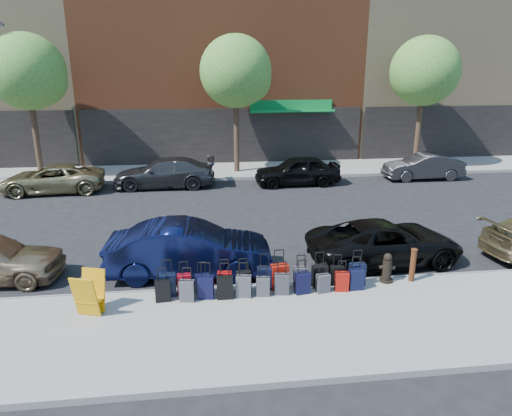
{
  "coord_description": "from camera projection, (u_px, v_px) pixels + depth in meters",
  "views": [
    {
      "loc": [
        -1.49,
        -15.54,
        5.79
      ],
      "look_at": [
        0.23,
        -1.5,
        1.37
      ],
      "focal_mm": 32.0,
      "sensor_mm": 36.0,
      "label": 1
    }
  ],
  "objects": [
    {
      "name": "sidewalk_near",
      "position": [
        273.0,
        327.0,
        10.44
      ],
      "size": [
        60.0,
        4.0,
        0.15
      ],
      "primitive_type": "cube",
      "color": "gray",
      "rests_on": "ground"
    },
    {
      "name": "suitcase_back_9",
      "position": [
        342.0,
        281.0,
        11.91
      ],
      "size": [
        0.37,
        0.23,
        0.83
      ],
      "rotation": [
        0.0,
        0.0,
        -0.1
      ],
      "color": "#9C100A",
      "rests_on": "sidewalk_near"
    },
    {
      "name": "suitcase_back_3",
      "position": [
        225.0,
        287.0,
        11.51
      ],
      "size": [
        0.4,
        0.24,
        0.94
      ],
      "rotation": [
        0.0,
        0.0,
        -0.02
      ],
      "color": "black",
      "rests_on": "sidewalk_near"
    },
    {
      "name": "suitcase_back_7",
      "position": [
        303.0,
        283.0,
        11.76
      ],
      "size": [
        0.42,
        0.29,
        0.91
      ],
      "rotation": [
        0.0,
        0.0,
        0.18
      ],
      "color": "black",
      "rests_on": "sidewalk_near"
    },
    {
      "name": "car_far_3",
      "position": [
        423.0,
        167.0,
        24.19
      ],
      "size": [
        4.13,
        1.45,
        1.36
      ],
      "primitive_type": "imported",
      "rotation": [
        0.0,
        0.0,
        -1.57
      ],
      "color": "#313134",
      "rests_on": "ground"
    },
    {
      "name": "display_rack",
      "position": [
        89.0,
        294.0,
        10.72
      ],
      "size": [
        0.74,
        0.78,
        1.04
      ],
      "rotation": [
        0.0,
        0.0,
        -0.3
      ],
      "color": "orange",
      "rests_on": "sidewalk_near"
    },
    {
      "name": "suitcase_front_3",
      "position": [
        225.0,
        282.0,
        11.84
      ],
      "size": [
        0.39,
        0.24,
        0.89
      ],
      "rotation": [
        0.0,
        0.0,
        -0.12
      ],
      "color": "#A50A0A",
      "rests_on": "sidewalk_near"
    },
    {
      "name": "sidewalk_far",
      "position": [
        228.0,
        170.0,
        26.08
      ],
      "size": [
        60.0,
        4.0,
        0.15
      ],
      "primitive_type": "cube",
      "color": "gray",
      "rests_on": "ground"
    },
    {
      "name": "curb_near",
      "position": [
        261.0,
        286.0,
        12.36
      ],
      "size": [
        60.0,
        0.08,
        0.15
      ],
      "primitive_type": "cube",
      "color": "gray",
      "rests_on": "ground"
    },
    {
      "name": "suitcase_front_7",
      "position": [
        301.0,
        277.0,
        12.11
      ],
      "size": [
        0.39,
        0.23,
        0.9
      ],
      "rotation": [
        0.0,
        0.0,
        -0.08
      ],
      "color": "#3C3C41",
      "rests_on": "sidewalk_near"
    },
    {
      "name": "suitcase_back_8",
      "position": [
        323.0,
        283.0,
        11.83
      ],
      "size": [
        0.37,
        0.25,
        0.8
      ],
      "rotation": [
        0.0,
        0.0,
        0.18
      ],
      "color": "#3F3F44",
      "rests_on": "sidewalk_near"
    },
    {
      "name": "suitcase_front_5",
      "position": [
        265.0,
        278.0,
        11.98
      ],
      "size": [
        0.41,
        0.22,
        0.98
      ],
      "rotation": [
        0.0,
        0.0,
        0.0
      ],
      "color": "black",
      "rests_on": "sidewalk_near"
    },
    {
      "name": "suitcase_front_4",
      "position": [
        243.0,
        281.0,
        11.86
      ],
      "size": [
        0.4,
        0.26,
        0.9
      ],
      "rotation": [
        0.0,
        0.0,
        0.17
      ],
      "color": "black",
      "rests_on": "sidewalk_near"
    },
    {
      "name": "suitcase_front_2",
      "position": [
        203.0,
        284.0,
        11.75
      ],
      "size": [
        0.39,
        0.26,
        0.87
      ],
      "rotation": [
        0.0,
        0.0,
        0.2
      ],
      "color": "black",
      "rests_on": "sidewalk_near"
    },
    {
      "name": "suitcase_front_8",
      "position": [
        320.0,
        276.0,
        12.12
      ],
      "size": [
        0.42,
        0.25,
        0.97
      ],
      "rotation": [
        0.0,
        0.0,
        0.08
      ],
      "color": "black",
      "rests_on": "sidewalk_near"
    },
    {
      "name": "car_near_2",
      "position": [
        385.0,
        242.0,
        13.89
      ],
      "size": [
        4.88,
        2.6,
        1.31
      ],
      "primitive_type": "imported",
      "rotation": [
        0.0,
        0.0,
        1.67
      ],
      "color": "black",
      "rests_on": "ground"
    },
    {
      "name": "car_far_0",
      "position": [
        52.0,
        179.0,
        21.69
      ],
      "size": [
        4.88,
        2.48,
        1.32
      ],
      "primitive_type": "imported",
      "rotation": [
        0.0,
        0.0,
        -1.51
      ],
      "color": "#908358",
      "rests_on": "ground"
    },
    {
      "name": "suitcase_back_6",
      "position": [
        282.0,
        284.0,
        11.73
      ],
      "size": [
        0.4,
        0.26,
        0.89
      ],
      "rotation": [
        0.0,
        0.0,
        -0.13
      ],
      "color": "#343438",
      "rests_on": "sidewalk_near"
    },
    {
      "name": "suitcase_back_4",
      "position": [
        244.0,
        286.0,
        11.59
      ],
      "size": [
        0.42,
        0.29,
        0.92
      ],
      "rotation": [
        0.0,
        0.0,
        -0.18
      ],
      "color": "#434248",
      "rests_on": "sidewalk_near"
    },
    {
      "name": "building_right",
      "position": [
        440.0,
        20.0,
        32.85
      ],
      "size": [
        15.0,
        12.12,
        18.0
      ],
      "color": "#95805B",
      "rests_on": "ground"
    },
    {
      "name": "car_near_1",
      "position": [
        190.0,
        249.0,
        13.05
      ],
      "size": [
        4.75,
        1.85,
        1.54
      ],
      "primitive_type": "imported",
      "rotation": [
        0.0,
        0.0,
        1.52
      ],
      "color": "black",
      "rests_on": "ground"
    },
    {
      "name": "suitcase_front_9",
      "position": [
        337.0,
        275.0,
        12.22
      ],
      "size": [
        0.38,
        0.26,
        0.86
      ],
      "rotation": [
        0.0,
        0.0,
        -0.19
      ],
      "color": "black",
      "rests_on": "sidewalk_near"
    },
    {
      "name": "bollard",
      "position": [
        413.0,
        265.0,
        12.39
      ],
      "size": [
        0.17,
        0.17,
        0.93
      ],
      "color": "#38190C",
      "rests_on": "sidewalk_near"
    },
    {
      "name": "building_center",
      "position": [
        217.0,
        1.0,
        30.7
      ],
      "size": [
        17.0,
        12.85,
        20.0
      ],
      "color": "brown",
      "rests_on": "ground"
    },
    {
      "name": "tree_left",
      "position": [
        30.0,
        74.0,
        22.87
      ],
      "size": [
        3.8,
        3.8,
        7.27
      ],
      "color": "black",
      "rests_on": "sidewalk_far"
    },
    {
      "name": "tree_right",
      "position": [
        427.0,
        73.0,
        25.31
      ],
      "size": [
        3.8,
        3.8,
        7.27
      ],
      "color": "black",
      "rests_on": "sidewalk_far"
    },
    {
      "name": "car_far_1",
      "position": [
        165.0,
        173.0,
        22.62
      ],
      "size": [
        5.0,
        2.1,
        1.44
      ],
      "primitive_type": "imported",
      "rotation": [
        0.0,
        0.0,
        -1.59
      ],
      "color": "#313133",
      "rests_on": "ground"
    },
    {
      "name": "car_far_2",
      "position": [
        297.0,
        171.0,
        23.06
      ],
      "size": [
        4.35,
        1.85,
        1.46
      ],
      "primitive_type": "imported",
      "rotation": [
        0.0,
        0.0,
        -1.54
      ],
      "color": "black",
      "rests_on": "ground"
    },
    {
      "name": "suitcase_back_2",
      "position": [
        206.0,
        287.0,
        11.51
      ],
      "size": [
        0.43,
        0.29,
        0.95
      ],
      "rotation": [
        0.0,
        0.0,
        -0.15
      ],
      "color": "black",
      "rests_on": "sidewalk_near"
    },
    {
      "name": "suitcase_front_10",
      "position": [
        357.0,
        274.0,
        12.21
      ],
      "size": [
        0.42,
        0.24,
        0.99
      ],
      "rotation": [
        0.0,
        0.0,
        0.04
      ],
      "color": "black",
      "rests_on": "sidewalk_near"
    },
    {
      "name": "ground",
      "position": [
        245.0,
        232.0,
        16.63
      ],
      "size": [
        120.0,
        120.0,
        0.0
      ],
      "primitive_type": "plane",
      "color": "black",
      "rests_on": "ground"
    },
    {
      "name": "suitcase_front_6",
      "position": [
        279.0,
        277.0,
        12.0
      ],
      "size": [
        0.47,
        0.3,
        1.08
      ],
      "rotation": [
        0.0,
        0.0,
        0.12
      ],
      "color": "#9C140A",
      "rests_on": "sidewalk_near"
    },
    {
      "name": "fire_hydrant",
      "position": [
        387.0,
        269.0,
        12.38
      ],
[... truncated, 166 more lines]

